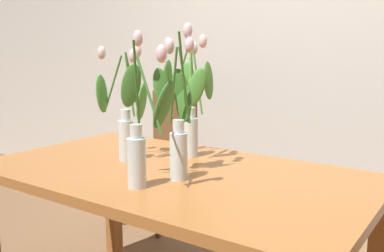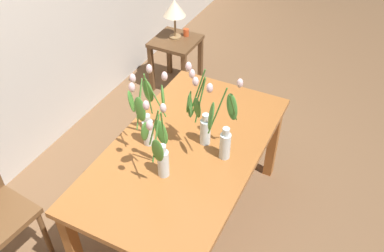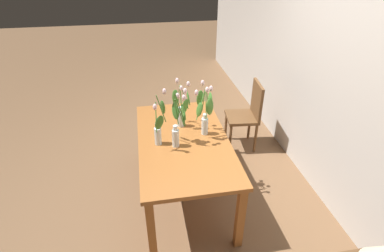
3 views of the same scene
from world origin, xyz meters
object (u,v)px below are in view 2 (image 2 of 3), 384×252
(tulip_vase_2, at_px, (200,118))
(side_table, at_px, (176,50))
(pillar_candle, at_px, (186,32))
(dining_table, at_px, (186,158))
(tulip_vase_1, at_px, (224,133))
(tulip_vase_0, at_px, (160,150))
(tulip_vase_3, at_px, (147,114))
(table_lamp, at_px, (175,9))

(tulip_vase_2, height_order, side_table, tulip_vase_2)
(pillar_candle, bearing_deg, dining_table, -152.84)
(tulip_vase_1, relative_size, side_table, 1.01)
(tulip_vase_0, bearing_deg, side_table, 26.07)
(tulip_vase_1, relative_size, pillar_candle, 7.44)
(tulip_vase_3, height_order, pillar_candle, tulip_vase_3)
(tulip_vase_2, height_order, table_lamp, tulip_vase_2)
(tulip_vase_3, distance_m, table_lamp, 1.80)
(pillar_candle, bearing_deg, tulip_vase_2, -150.05)
(dining_table, height_order, table_lamp, table_lamp)
(tulip_vase_0, relative_size, tulip_vase_1, 0.92)
(tulip_vase_0, height_order, table_lamp, tulip_vase_0)
(tulip_vase_3, distance_m, pillar_candle, 1.88)
(tulip_vase_0, xyz_separation_m, tulip_vase_2, (0.35, -0.08, 0.01))
(dining_table, distance_m, tulip_vase_2, 0.32)
(table_lamp, xyz_separation_m, pillar_candle, (0.08, -0.08, -0.27))
(pillar_candle, bearing_deg, side_table, 152.84)
(tulip_vase_1, xyz_separation_m, side_table, (1.50, 1.15, -0.49))
(tulip_vase_0, xyz_separation_m, tulip_vase_1, (0.31, -0.26, -0.01))
(tulip_vase_1, distance_m, tulip_vase_2, 0.18)
(tulip_vase_2, xyz_separation_m, tulip_vase_3, (-0.15, 0.29, 0.03))
(dining_table, height_order, tulip_vase_3, tulip_vase_3)
(tulip_vase_3, xyz_separation_m, pillar_candle, (1.73, 0.62, -0.39))
(tulip_vase_1, relative_size, tulip_vase_2, 0.95)
(dining_table, relative_size, tulip_vase_0, 3.12)
(tulip_vase_0, xyz_separation_m, side_table, (1.82, 0.89, -0.51))
(tulip_vase_1, height_order, tulip_vase_2, tulip_vase_2)
(dining_table, bearing_deg, tulip_vase_2, -37.46)
(pillar_candle, bearing_deg, tulip_vase_3, -160.16)
(tulip_vase_1, xyz_separation_m, tulip_vase_3, (-0.11, 0.47, 0.05))
(dining_table, distance_m, side_table, 1.81)
(tulip_vase_0, height_order, tulip_vase_1, tulip_vase_1)
(side_table, distance_m, table_lamp, 0.43)
(table_lamp, height_order, pillar_candle, table_lamp)
(tulip_vase_3, bearing_deg, dining_table, -73.70)
(side_table, bearing_deg, pillar_candle, -27.16)
(tulip_vase_2, bearing_deg, tulip_vase_0, 166.56)
(tulip_vase_0, xyz_separation_m, pillar_candle, (1.94, 0.83, -0.35))
(tulip_vase_2, xyz_separation_m, table_lamp, (1.50, 0.99, -0.10))
(tulip_vase_0, height_order, side_table, tulip_vase_0)
(tulip_vase_1, bearing_deg, table_lamp, 37.31)
(tulip_vase_0, distance_m, pillar_candle, 2.14)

